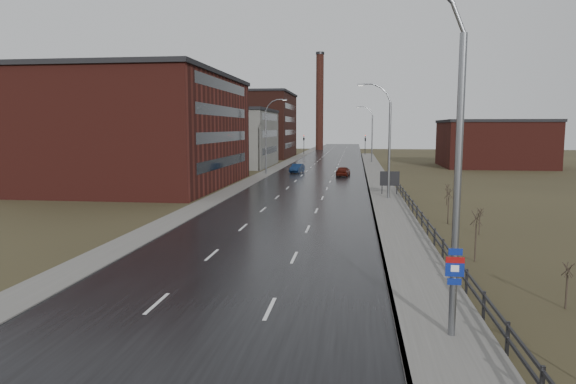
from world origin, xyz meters
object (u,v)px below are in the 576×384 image
(streetlight_main, at_px, (448,159))
(car_near, at_px, (297,169))
(billboard, at_px, (390,179))
(car_far, at_px, (343,172))

(streetlight_main, relative_size, car_near, 2.84)
(billboard, distance_m, car_far, 21.43)
(streetlight_main, relative_size, billboard, 4.72)
(car_far, bearing_deg, billboard, 110.79)
(car_far, bearing_deg, car_near, -26.23)
(streetlight_main, distance_m, billboard, 37.35)
(car_near, xyz_separation_m, car_far, (7.29, -4.67, 0.03))
(streetlight_main, relative_size, car_far, 2.81)
(car_near, bearing_deg, streetlight_main, -71.34)
(billboard, bearing_deg, car_near, 116.38)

